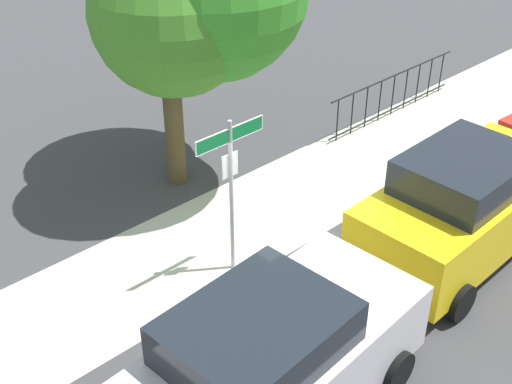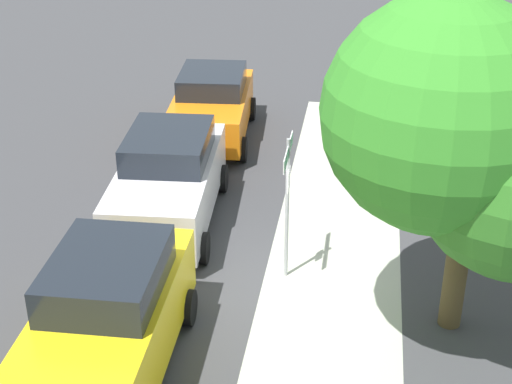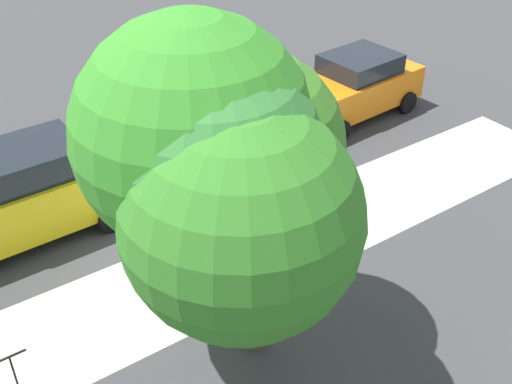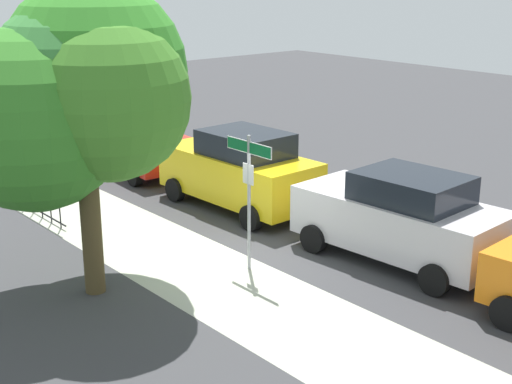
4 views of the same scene
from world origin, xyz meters
The scene contains 7 objects.
ground_plane centered at (0.00, 0.00, 0.00)m, with size 60.00×60.00×0.00m, color #38383A.
sidewalk_strip centered at (2.00, 1.30, 0.00)m, with size 24.00×2.60×0.00m, color #A7A997.
street_sign centered at (-0.54, 0.40, 2.03)m, with size 1.37×0.07×2.87m.
shade_tree centered at (1.02, 3.28, 3.82)m, with size 4.09×4.76×5.93m.
car_orange centered at (-6.92, -2.33, 0.91)m, with size 4.27×2.36×1.79m.
car_silver centered at (-2.30, -2.33, 0.99)m, with size 4.66×2.37×1.98m.
car_yellow centered at (2.73, -2.01, 1.04)m, with size 4.61×2.18×2.09m.
Camera 3 is at (5.04, 9.90, 8.52)m, focal length 44.59 mm.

